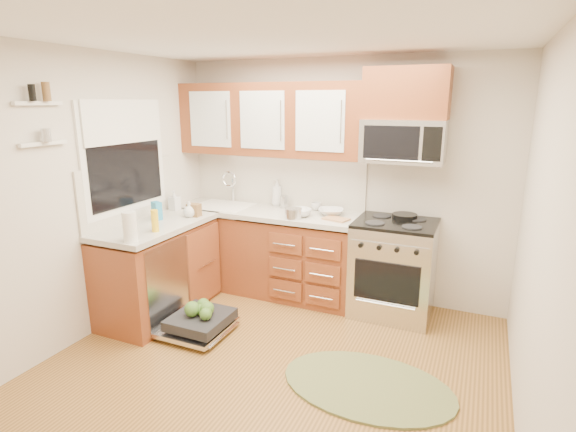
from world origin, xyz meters
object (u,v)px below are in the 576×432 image
at_px(skillet, 405,216).
at_px(paper_towel_roll, 130,227).
at_px(dishwasher, 197,323).
at_px(cutting_board, 336,219).
at_px(bowl_a, 331,212).
at_px(microwave, 403,141).
at_px(rug, 367,386).
at_px(stock_pot, 293,213).
at_px(range, 393,268).
at_px(cup, 316,206).
at_px(bowl_b, 299,213).
at_px(sink, 223,217).
at_px(upper_cabinets, 270,120).

xyz_separation_m(skillet, paper_towel_roll, (-1.98, -1.60, 0.08)).
xyz_separation_m(dishwasher, cutting_board, (0.97, 1.05, 0.83)).
bearing_deg(cutting_board, bowl_a, 122.71).
distance_m(microwave, cutting_board, 0.98).
relative_size(microwave, bowl_a, 2.93).
xyz_separation_m(rug, stock_pot, (-1.07, 1.08, 0.97)).
relative_size(range, paper_towel_roll, 3.73).
relative_size(dishwasher, cup, 6.53).
bearing_deg(skillet, bowl_a, -175.61).
height_order(microwave, stock_pot, microwave).
height_order(range, cutting_board, range).
xyz_separation_m(range, microwave, (0.00, 0.12, 1.23)).
distance_m(microwave, bowl_b, 1.23).
relative_size(paper_towel_roll, bowl_b, 1.02).
relative_size(dishwasher, rug, 0.54).
height_order(bowl_b, cup, cup).
relative_size(sink, dishwasher, 0.89).
relative_size(upper_cabinets, dishwasher, 2.93).
height_order(rug, cutting_board, cutting_board).
xyz_separation_m(upper_cabinets, stock_pot, (0.42, -0.35, -0.90)).
distance_m(paper_towel_roll, cup, 1.97).
xyz_separation_m(paper_towel_roll, bowl_a, (1.24, 1.54, -0.10)).
height_order(bowl_a, cup, cup).
xyz_separation_m(stock_pot, cup, (0.09, 0.43, -0.01)).
xyz_separation_m(rug, cutting_board, (-0.66, 1.21, 0.92)).
relative_size(microwave, rug, 0.59).
bearing_deg(paper_towel_roll, cup, 58.25).
bearing_deg(dishwasher, paper_towel_roll, -140.63).
height_order(sink, dishwasher, sink).
bearing_deg(sink, dishwasher, -70.80).
distance_m(stock_pot, cup, 0.44).
bearing_deg(upper_cabinets, sink, -163.55).
xyz_separation_m(stock_pot, cutting_board, (0.41, 0.13, -0.04)).
xyz_separation_m(range, cutting_board, (-0.57, -0.08, 0.46)).
bearing_deg(rug, microwave, 93.38).
height_order(paper_towel_roll, bowl_b, paper_towel_roll).
bearing_deg(cutting_board, upper_cabinets, 164.57).
xyz_separation_m(upper_cabinets, range, (1.41, -0.15, -1.40)).
bearing_deg(cutting_board, cup, 136.74).
relative_size(rug, paper_towel_roll, 5.07).
xyz_separation_m(sink, rug, (2.01, -1.28, -0.79)).
distance_m(cutting_board, paper_towel_roll, 1.93).
bearing_deg(dishwasher, cup, 64.52).
distance_m(microwave, dishwasher, 2.55).
bearing_deg(bowl_b, dishwasher, -119.29).
height_order(range, dishwasher, range).
bearing_deg(microwave, paper_towel_roll, -140.87).
distance_m(sink, skillet, 2.00).
relative_size(upper_cabinets, skillet, 8.51).
distance_m(rug, skillet, 1.73).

